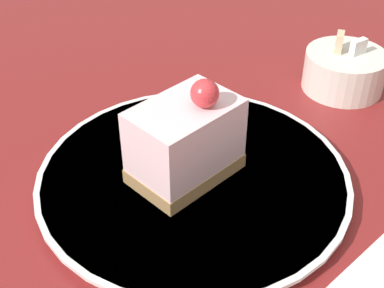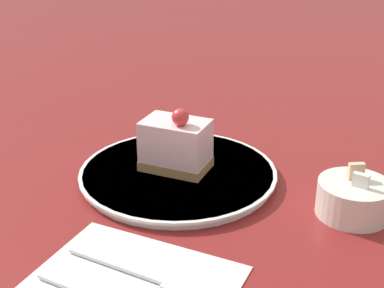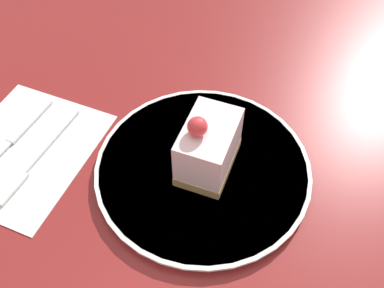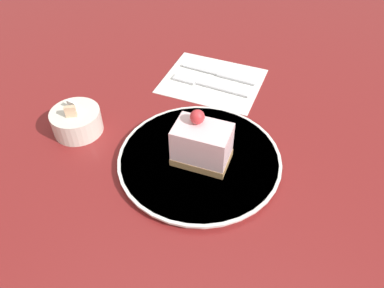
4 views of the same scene
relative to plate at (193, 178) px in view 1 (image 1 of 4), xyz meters
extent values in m
plane|color=maroon|center=(0.02, 0.01, -0.01)|extent=(4.00, 4.00, 0.00)
cylinder|color=silver|center=(0.00, 0.00, 0.00)|extent=(0.28, 0.28, 0.01)
cylinder|color=silver|center=(0.00, 0.00, 0.00)|extent=(0.29, 0.29, 0.00)
cube|color=#9E7547|center=(-0.01, 0.00, 0.01)|extent=(0.08, 0.11, 0.01)
cube|color=silver|center=(-0.01, 0.00, 0.05)|extent=(0.08, 0.10, 0.06)
sphere|color=red|center=(0.01, 0.01, 0.09)|extent=(0.02, 0.02, 0.02)
cylinder|color=silver|center=(0.05, 0.24, 0.01)|extent=(0.09, 0.09, 0.05)
cube|color=#D8B28C|center=(0.04, 0.24, 0.05)|extent=(0.01, 0.02, 0.02)
cube|color=white|center=(0.06, 0.25, 0.05)|extent=(0.02, 0.02, 0.02)
camera|label=1|loc=(0.21, -0.31, 0.32)|focal=50.00mm
camera|label=2|loc=(0.67, 0.16, 0.36)|focal=50.00mm
camera|label=3|loc=(-0.04, 0.33, 0.47)|focal=40.00mm
camera|label=4|loc=(-0.45, -0.06, 0.48)|focal=35.00mm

